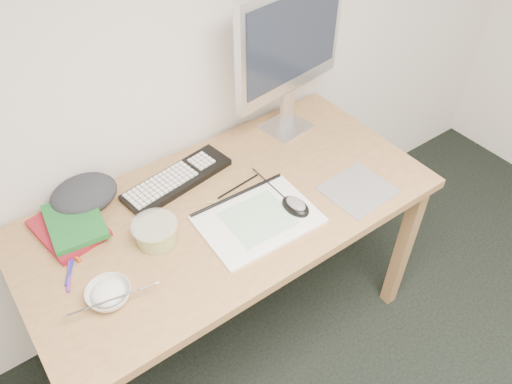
# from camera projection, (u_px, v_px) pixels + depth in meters

# --- Properties ---
(desk) EXTENTS (1.40, 0.70, 0.75)m
(desk) POSITION_uv_depth(u_px,v_px,m) (229.00, 222.00, 1.74)
(desk) COLOR #AE834F
(desk) RESTS_ON ground
(mousepad) EXTENTS (0.23, 0.21, 0.00)m
(mousepad) POSITION_uv_depth(u_px,v_px,m) (358.00, 190.00, 1.74)
(mousepad) COLOR gray
(mousepad) RESTS_ON desk
(sketchpad) EXTENTS (0.39, 0.28, 0.01)m
(sketchpad) POSITION_uv_depth(u_px,v_px,m) (258.00, 219.00, 1.63)
(sketchpad) COLOR white
(sketchpad) RESTS_ON desk
(keyboard) EXTENTS (0.42, 0.19, 0.02)m
(keyboard) POSITION_uv_depth(u_px,v_px,m) (177.00, 180.00, 1.76)
(keyboard) COLOR black
(keyboard) RESTS_ON desk
(monitor) EXTENTS (0.50, 0.18, 0.58)m
(monitor) POSITION_uv_depth(u_px,v_px,m) (290.00, 44.00, 1.75)
(monitor) COLOR silver
(monitor) RESTS_ON desk
(mouse) EXTENTS (0.08, 0.12, 0.04)m
(mouse) POSITION_uv_depth(u_px,v_px,m) (296.00, 204.00, 1.65)
(mouse) COLOR black
(mouse) RESTS_ON sketchpad
(rice_bowl) EXTENTS (0.15, 0.15, 0.04)m
(rice_bowl) POSITION_uv_depth(u_px,v_px,m) (109.00, 294.00, 1.40)
(rice_bowl) COLOR silver
(rice_bowl) RESTS_ON desk
(chopsticks) EXTENTS (0.25, 0.07, 0.02)m
(chopsticks) POSITION_uv_depth(u_px,v_px,m) (112.00, 299.00, 1.36)
(chopsticks) COLOR silver
(chopsticks) RESTS_ON rice_bowl
(fruit_tub) EXTENTS (0.15, 0.15, 0.07)m
(fruit_tub) POSITION_uv_depth(u_px,v_px,m) (156.00, 232.00, 1.55)
(fruit_tub) COLOR gold
(fruit_tub) RESTS_ON desk
(book_red) EXTENTS (0.21, 0.26, 0.02)m
(book_red) POSITION_uv_depth(u_px,v_px,m) (68.00, 229.00, 1.59)
(book_red) COLOR maroon
(book_red) RESTS_ON desk
(book_green) EXTENTS (0.19, 0.25, 0.02)m
(book_green) POSITION_uv_depth(u_px,v_px,m) (75.00, 221.00, 1.59)
(book_green) COLOR #186226
(book_green) RESTS_ON book_red
(cloth_lump) EXTENTS (0.20, 0.17, 0.08)m
(cloth_lump) POSITION_uv_depth(u_px,v_px,m) (84.00, 194.00, 1.67)
(cloth_lump) COLOR #2A2C32
(cloth_lump) RESTS_ON desk
(pencil_pink) EXTENTS (0.19, 0.03, 0.01)m
(pencil_pink) POSITION_uv_depth(u_px,v_px,m) (215.00, 209.00, 1.67)
(pencil_pink) COLOR pink
(pencil_pink) RESTS_ON desk
(pencil_tan) EXTENTS (0.17, 0.11, 0.01)m
(pencil_tan) POSITION_uv_depth(u_px,v_px,m) (236.00, 201.00, 1.69)
(pencil_tan) COLOR tan
(pencil_tan) RESTS_ON desk
(pencil_black) EXTENTS (0.18, 0.03, 0.01)m
(pencil_black) POSITION_uv_depth(u_px,v_px,m) (238.00, 186.00, 1.75)
(pencil_black) COLOR black
(pencil_black) RESTS_ON desk
(marker_blue) EXTENTS (0.07, 0.11, 0.01)m
(marker_blue) POSITION_uv_depth(u_px,v_px,m) (70.00, 269.00, 1.48)
(marker_blue) COLOR #1E21A2
(marker_blue) RESTS_ON desk
(marker_orange) EXTENTS (0.04, 0.13, 0.01)m
(marker_orange) POSITION_uv_depth(u_px,v_px,m) (68.00, 250.00, 1.54)
(marker_orange) COLOR #BF4716
(marker_orange) RESTS_ON desk
(marker_purple) EXTENTS (0.06, 0.11, 0.01)m
(marker_purple) POSITION_uv_depth(u_px,v_px,m) (69.00, 276.00, 1.47)
(marker_purple) COLOR #722894
(marker_purple) RESTS_ON desk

